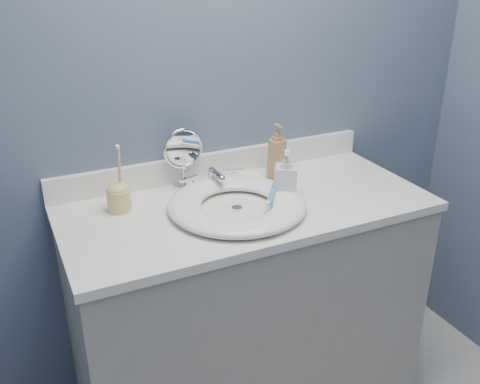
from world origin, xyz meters
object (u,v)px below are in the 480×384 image
soap_bottle_clear (286,174)px  makeup_mirror (183,155)px  soap_bottle_amber (277,151)px  toothbrush_holder (119,196)px

soap_bottle_clear → makeup_mirror: bearing=173.2°
makeup_mirror → soap_bottle_amber: size_ratio=1.07×
makeup_mirror → toothbrush_holder: 0.28m
toothbrush_holder → soap_bottle_clear: bearing=-14.9°
soap_bottle_amber → soap_bottle_clear: size_ratio=1.21×
toothbrush_holder → makeup_mirror: bearing=19.6°
makeup_mirror → toothbrush_holder: (-0.26, -0.09, -0.07)m
soap_bottle_amber → soap_bottle_clear: 0.18m
makeup_mirror → toothbrush_holder: bearing=-163.2°
makeup_mirror → toothbrush_holder: toothbrush_holder is taller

